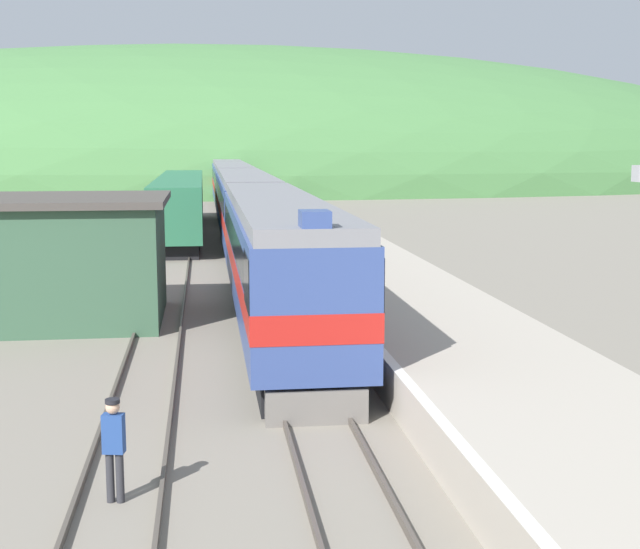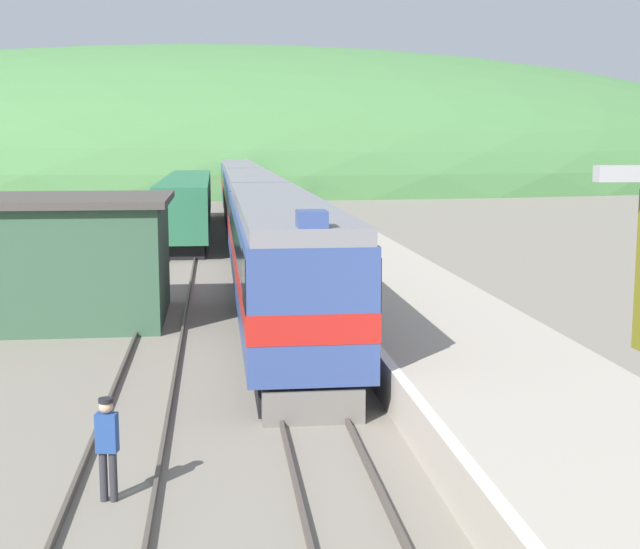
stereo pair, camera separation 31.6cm
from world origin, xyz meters
TOP-DOWN VIEW (x-y plane):
  - track_main at (0.00, 70.00)m, footprint 1.52×180.00m
  - track_siding at (-3.90, 70.00)m, footprint 1.51×180.00m
  - platform at (4.39, 50.00)m, footprint 5.26×140.00m
  - distant_hills at (0.00, 131.81)m, footprint 184.70×83.11m
  - station_shed at (-7.91, 29.13)m, footprint 8.60×6.78m
  - express_train_lead_car at (0.00, 26.94)m, footprint 2.92×21.40m
  - carriage_second at (0.00, 49.38)m, footprint 2.91×21.25m
  - carriage_third at (0.00, 71.50)m, footprint 2.91×21.25m
  - carriage_fourth at (0.00, 93.63)m, footprint 2.91×21.25m
  - carriage_fifth at (0.00, 115.76)m, footprint 2.91×21.25m
  - siding_train at (-3.90, 57.96)m, footprint 2.90×28.25m
  - track_worker at (-3.95, 12.86)m, footprint 0.40×0.28m

SIDE VIEW (x-z plane):
  - distant_hills at x=0.00m, z-range -19.71..19.71m
  - track_main at x=0.00m, z-range 0.00..0.16m
  - track_siding at x=-3.90m, z-range 0.00..0.16m
  - platform at x=4.39m, z-range -0.01..1.07m
  - track_worker at x=-3.95m, z-range 0.14..1.96m
  - siding_train at x=-3.90m, z-range 0.06..3.85m
  - station_shed at x=-7.91m, z-range 0.02..4.29m
  - carriage_second at x=0.00m, z-range 0.19..4.48m
  - carriage_third at x=0.00m, z-range 0.19..4.48m
  - carriage_fourth at x=0.00m, z-range 0.19..4.48m
  - carriage_fifth at x=0.00m, z-range 0.19..4.48m
  - express_train_lead_car at x=0.00m, z-range 0.02..4.68m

